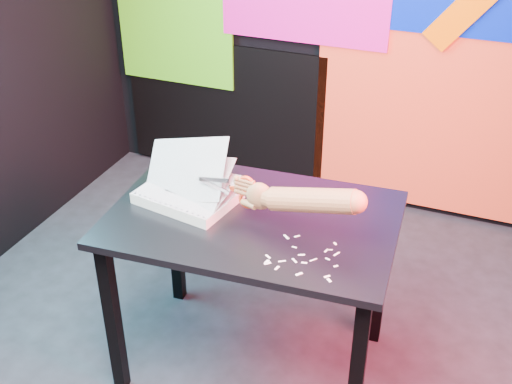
% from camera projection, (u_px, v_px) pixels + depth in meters
% --- Properties ---
extents(room, '(3.01, 3.01, 2.71)m').
position_uv_depth(room, '(241.00, 60.00, 2.12)').
color(room, black).
rests_on(room, ground).
extents(backdrop, '(2.88, 0.05, 2.08)m').
position_uv_depth(backdrop, '(358.00, 47.00, 3.47)').
color(backdrop, '#EF4727').
rests_on(backdrop, ground).
extents(work_table, '(1.12, 0.79, 0.75)m').
position_uv_depth(work_table, '(253.00, 238.00, 2.46)').
color(work_table, black).
rests_on(work_table, ground).
extents(printout_stack, '(0.41, 0.32, 0.28)m').
position_uv_depth(printout_stack, '(188.00, 194.00, 2.49)').
color(printout_stack, silver).
rests_on(printout_stack, work_table).
extents(scissors, '(0.24, 0.04, 0.14)m').
position_uv_depth(scissors, '(243.00, 191.00, 2.32)').
color(scissors, silver).
rests_on(scissors, printout_stack).
extents(hand_forearm, '(0.49, 0.13, 0.18)m').
position_uv_depth(hand_forearm, '(303.00, 199.00, 2.20)').
color(hand_forearm, brown).
rests_on(hand_forearm, work_table).
extents(paper_clippings, '(0.25, 0.23, 0.00)m').
position_uv_depth(paper_clippings, '(301.00, 258.00, 2.18)').
color(paper_clippings, white).
rests_on(paper_clippings, work_table).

